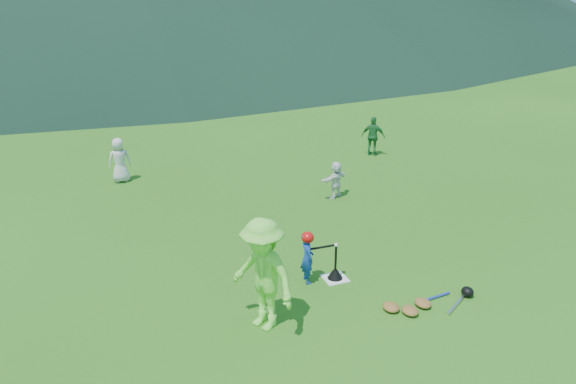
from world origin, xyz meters
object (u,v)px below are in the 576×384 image
object	(u,v)px
batting_tee	(335,273)
adult_coach	(263,275)
fielder_a	(120,160)
equipment_pile	(423,303)
fielder_c	(373,136)
fielder_d	(336,180)
home_plate	(335,278)
batter_child	(307,258)

from	to	relation	value
batting_tee	adult_coach	bearing A→B (deg)	-152.09
fielder_a	equipment_pile	bearing A→B (deg)	115.31
batting_tee	fielder_c	bearing A→B (deg)	55.42
adult_coach	fielder_c	xyz separation A→B (m)	(6.38, 7.59, -0.35)
adult_coach	fielder_d	xyz separation A→B (m)	(3.66, 4.76, -0.49)
home_plate	batting_tee	distance (m)	0.12
fielder_d	batting_tee	size ratio (longest dim) A/B	1.46
fielder_d	adult_coach	bearing A→B (deg)	30.24
fielder_c	batter_child	bearing A→B (deg)	90.94
fielder_a	fielder_d	size ratio (longest dim) A/B	1.28
fielder_d	batting_tee	distance (m)	4.25
batter_child	adult_coach	size ratio (longest dim) A/B	0.52
fielder_d	batting_tee	xyz separation A→B (m)	(-1.86, -3.80, -0.37)
home_plate	fielder_c	distance (m)	8.08
fielder_a	fielder_c	bearing A→B (deg)	175.10
fielder_a	batting_tee	xyz separation A→B (m)	(3.27, -7.12, -0.51)
home_plate	adult_coach	bearing A→B (deg)	-152.09
adult_coach	fielder_a	size ratio (longest dim) A/B	1.55
adult_coach	batting_tee	size ratio (longest dim) A/B	2.90
home_plate	equipment_pile	distance (m)	1.79
adult_coach	fielder_c	size ratio (longest dim) A/B	1.54
home_plate	fielder_d	size ratio (longest dim) A/B	0.45
batting_tee	batter_child	bearing A→B (deg)	167.88
adult_coach	fielder_c	distance (m)	9.92
fielder_c	fielder_d	distance (m)	3.93
home_plate	fielder_d	xyz separation A→B (m)	(1.86, 3.80, 0.49)
batter_child	batting_tee	xyz separation A→B (m)	(0.55, -0.12, -0.38)
home_plate	batting_tee	size ratio (longest dim) A/B	0.66
fielder_c	batting_tee	size ratio (longest dim) A/B	1.88
batting_tee	fielder_d	bearing A→B (deg)	63.95
batter_child	fielder_c	world-z (taller)	fielder_c
batter_child	batting_tee	size ratio (longest dim) A/B	1.50
fielder_c	equipment_pile	distance (m)	8.84
home_plate	fielder_a	xyz separation A→B (m)	(-3.27, 7.12, 0.63)
home_plate	batting_tee	bearing A→B (deg)	0.00
equipment_pile	batting_tee	bearing A→B (deg)	125.68
adult_coach	equipment_pile	distance (m)	3.03
fielder_d	fielder_a	bearing A→B (deg)	-55.05
batting_tee	equipment_pile	size ratio (longest dim) A/B	0.38
fielder_a	equipment_pile	xyz separation A→B (m)	(4.31, -8.57, -0.57)
batter_child	fielder_a	distance (m)	7.51
home_plate	fielder_c	size ratio (longest dim) A/B	0.35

